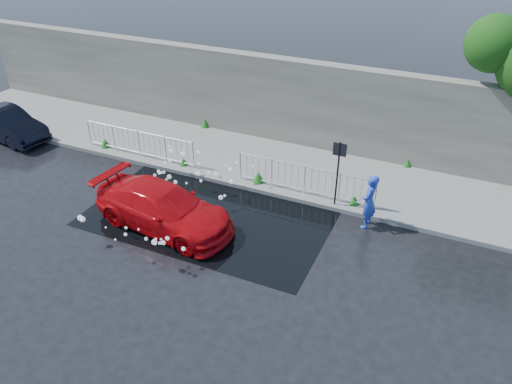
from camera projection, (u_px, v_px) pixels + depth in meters
ground at (183, 226)px, 16.28m from camera, size 90.00×90.00×0.00m
pavement at (247, 159)px, 20.12m from camera, size 30.00×4.00×0.15m
curb at (225, 182)px, 18.57m from camera, size 30.00×0.25×0.16m
retaining_wall at (269, 98)px, 20.86m from camera, size 30.00×0.60×3.50m
puddle at (211, 214)px, 16.88m from camera, size 8.00×5.00×0.01m
sign_post at (338, 164)px, 16.31m from camera, size 0.45×0.06×2.50m
railing_left at (139, 142)px, 19.89m from camera, size 5.05×0.05×1.10m
railing_right at (305, 179)px, 17.44m from camera, size 5.05×0.05×1.10m
weeds at (233, 157)px, 19.72m from camera, size 12.17×3.93×0.42m
water_spray at (174, 190)px, 16.71m from camera, size 3.55×5.65×1.05m
red_car at (164, 208)px, 15.94m from camera, size 5.04×2.55×1.40m
dark_car at (7, 124)px, 21.57m from camera, size 4.22×2.03×1.33m
person at (369, 202)px, 15.82m from camera, size 0.48×0.71×1.87m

